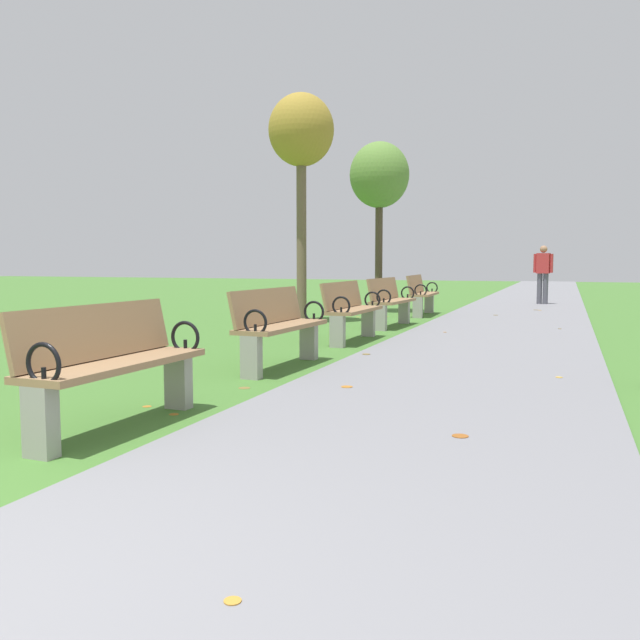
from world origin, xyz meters
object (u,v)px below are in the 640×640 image
object	(u,v)px
park_bench_5	(390,301)
park_bench_3	(278,325)
park_bench_2	(112,362)
pedestrian_walking	(543,271)
park_bench_4	(351,309)
tree_2	(301,136)
tree_3	(379,177)
park_bench_6	(421,294)

from	to	relation	value
park_bench_5	park_bench_3	bearing A→B (deg)	-90.00
park_bench_2	pedestrian_walking	size ratio (longest dim) A/B	1.00
park_bench_4	park_bench_5	bearing A→B (deg)	90.00
park_bench_5	pedestrian_walking	xyz separation A→B (m)	(2.41, 7.55, 0.44)
park_bench_2	tree_2	xyz separation A→B (m)	(-1.81, 8.07, 3.12)
park_bench_5	tree_3	size ratio (longest dim) A/B	0.41
tree_2	pedestrian_walking	bearing A→B (deg)	60.48
park_bench_2	park_bench_4	world-z (taller)	same
park_bench_4	park_bench_6	bearing A→B (deg)	90.00
park_bench_3	park_bench_5	xyz separation A→B (m)	(0.00, 5.05, 0.00)
tree_2	park_bench_4	bearing A→B (deg)	-54.02
park_bench_6	park_bench_2	bearing A→B (deg)	-90.00
park_bench_2	park_bench_5	world-z (taller)	same
park_bench_6	pedestrian_walking	xyz separation A→B (m)	(2.41, 4.78, 0.44)
park_bench_2	tree_2	bearing A→B (deg)	102.64
park_bench_5	pedestrian_walking	size ratio (longest dim) A/B	1.00
park_bench_6	pedestrian_walking	size ratio (longest dim) A/B	1.00
park_bench_5	park_bench_6	world-z (taller)	same
park_bench_3	park_bench_4	bearing A→B (deg)	90.00
tree_2	tree_3	size ratio (longest dim) A/B	1.11
park_bench_2	tree_3	bearing A→B (deg)	95.69
park_bench_4	park_bench_6	size ratio (longest dim) A/B	0.99
pedestrian_walking	park_bench_6	bearing A→B (deg)	-116.71
park_bench_2	park_bench_6	distance (m)	10.74
park_bench_5	tree_3	bearing A→B (deg)	109.16
park_bench_5	tree_3	world-z (taller)	tree_3
park_bench_3	tree_2	xyz separation A→B (m)	(-1.81, 5.16, 3.12)
park_bench_3	tree_3	world-z (taller)	tree_3
park_bench_3	park_bench_5	distance (m)	5.05
park_bench_3	park_bench_4	xyz separation A→B (m)	(-0.00, 2.67, 0.00)
park_bench_5	tree_2	xyz separation A→B (m)	(-1.81, 0.11, 3.12)
park_bench_2	park_bench_3	xyz separation A→B (m)	(0.00, 2.91, 0.00)
tree_3	park_bench_6	bearing A→B (deg)	-21.17
park_bench_6	pedestrian_walking	distance (m)	5.37
park_bench_4	tree_2	xyz separation A→B (m)	(-1.81, 2.49, 3.12)
park_bench_4	park_bench_6	distance (m)	5.16
park_bench_2	tree_2	world-z (taller)	tree_2
park_bench_2	park_bench_6	xyz separation A→B (m)	(0.00, 10.74, 0.00)
park_bench_4	tree_2	world-z (taller)	tree_2
tree_2	tree_3	distance (m)	3.20
park_bench_4	tree_2	bearing A→B (deg)	125.98
tree_2	pedestrian_walking	size ratio (longest dim) A/B	2.72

